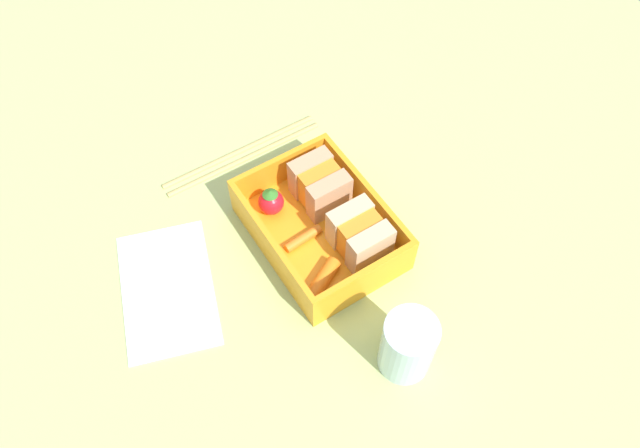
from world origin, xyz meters
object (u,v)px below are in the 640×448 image
sandwich_left (320,185)px  sandwich_center_left (360,235)px  drinking_glass (408,346)px  carrot_stick_left (301,236)px  chopstick_pair (242,153)px  strawberry_far_left (271,201)px  carrot_stick_far_left (323,279)px  folded_napkin (167,288)px

sandwich_left → sandwich_center_left: size_ratio=1.00×
drinking_glass → carrot_stick_left: bearing=-175.3°
chopstick_pair → drinking_glass: 30.78cm
strawberry_far_left → carrot_stick_left: strawberry_far_left is taller
strawberry_far_left → chopstick_pair: (-9.32, 1.32, -2.37)cm
carrot_stick_far_left → sandwich_center_left: bearing=105.7°
sandwich_left → carrot_stick_left: (3.45, -4.50, -1.85)cm
carrot_stick_far_left → folded_napkin: size_ratio=0.32×
carrot_stick_left → drinking_glass: drinking_glass is taller
sandwich_left → strawberry_far_left: 5.53cm
sandwich_center_left → strawberry_far_left: bearing=-149.8°
chopstick_pair → drinking_glass: (30.59, 0.79, 3.36)cm
sandwich_left → carrot_stick_left: sandwich_left is taller
sandwich_left → chopstick_pair: 11.94cm
drinking_glass → folded_napkin: 25.12cm
strawberry_far_left → folded_napkin: 14.09cm
sandwich_left → folded_napkin: 19.27cm
sandwich_left → drinking_glass: bearing=-9.0°
sandwich_center_left → drinking_glass: size_ratio=0.75×
carrot_stick_far_left → folded_napkin: (-8.50, -13.50, -1.76)cm
sandwich_left → drinking_glass: 20.03cm
carrot_stick_far_left → folded_napkin: carrot_stick_far_left is taller
sandwich_left → drinking_glass: (19.78, -3.15, 0.15)cm
sandwich_left → folded_napkin: (0.58, -18.96, -3.35)cm
carrot_stick_left → folded_napkin: 14.82cm
sandwich_center_left → carrot_stick_far_left: (1.53, -5.47, -1.60)cm
strawberry_far_left → folded_napkin: size_ratio=0.23×
carrot_stick_left → carrot_stick_far_left: size_ratio=0.91×
chopstick_pair → folded_napkin: chopstick_pair is taller
sandwich_center_left → carrot_stick_far_left: bearing=-74.3°
chopstick_pair → sandwich_center_left: bearing=12.1°
sandwich_center_left → strawberry_far_left: size_ratio=1.64×
carrot_stick_left → chopstick_pair: carrot_stick_left is taller
sandwich_center_left → sandwich_left: bearing=180.0°
sandwich_left → carrot_stick_far_left: size_ratio=1.17×
carrot_stick_left → chopstick_pair: 14.33cm
carrot_stick_far_left → strawberry_far_left: bearing=178.9°
chopstick_pair → drinking_glass: size_ratio=2.69×
strawberry_far_left → chopstick_pair: strawberry_far_left is taller
strawberry_far_left → carrot_stick_left: 5.10cm
strawberry_far_left → drinking_glass: (21.27, 2.11, 0.98)cm
strawberry_far_left → carrot_stick_far_left: (10.57, -0.21, -0.77)cm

